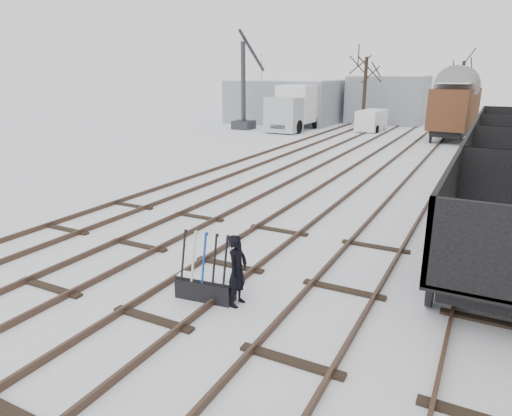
{
  "coord_description": "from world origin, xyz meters",
  "views": [
    {
      "loc": [
        5.56,
        -6.22,
        4.75
      ],
      "look_at": [
        0.06,
        4.36,
        1.2
      ],
      "focal_mm": 32.0,
      "sensor_mm": 36.0,
      "label": 1
    }
  ],
  "objects_px": {
    "worker": "(237,271)",
    "lorry": "(299,107)",
    "box_van_wagon": "(454,107)",
    "panel_van": "(371,120)",
    "crane": "(245,104)",
    "freight_wagon_a": "(500,239)",
    "ground_frame": "(205,287)"
  },
  "relations": [
    {
      "from": "worker",
      "to": "lorry",
      "type": "relative_size",
      "value": 0.19
    },
    {
      "from": "worker",
      "to": "lorry",
      "type": "height_order",
      "value": "lorry"
    },
    {
      "from": "worker",
      "to": "box_van_wagon",
      "type": "height_order",
      "value": "box_van_wagon"
    },
    {
      "from": "worker",
      "to": "panel_van",
      "type": "distance_m",
      "value": 31.85
    },
    {
      "from": "box_van_wagon",
      "to": "lorry",
      "type": "xyz_separation_m",
      "value": [
        -12.5,
        1.39,
        -0.45
      ]
    },
    {
      "from": "lorry",
      "to": "crane",
      "type": "bearing_deg",
      "value": -155.56
    },
    {
      "from": "box_van_wagon",
      "to": "panel_van",
      "type": "bearing_deg",
      "value": 159.81
    },
    {
      "from": "freight_wagon_a",
      "to": "lorry",
      "type": "xyz_separation_m",
      "value": [
        -15.7,
        25.74,
        0.91
      ]
    },
    {
      "from": "freight_wagon_a",
      "to": "ground_frame",
      "type": "bearing_deg",
      "value": -144.19
    },
    {
      "from": "box_van_wagon",
      "to": "crane",
      "type": "relative_size",
      "value": 0.68
    },
    {
      "from": "box_van_wagon",
      "to": "crane",
      "type": "xyz_separation_m",
      "value": [
        -16.79,
        -0.46,
        -0.22
      ]
    },
    {
      "from": "box_van_wagon",
      "to": "crane",
      "type": "height_order",
      "value": "crane"
    },
    {
      "from": "worker",
      "to": "crane",
      "type": "xyz_separation_m",
      "value": [
        -15.17,
        27.82,
        1.37
      ]
    },
    {
      "from": "freight_wagon_a",
      "to": "box_van_wagon",
      "type": "relative_size",
      "value": 1.17
    },
    {
      "from": "worker",
      "to": "box_van_wagon",
      "type": "relative_size",
      "value": 0.28
    },
    {
      "from": "ground_frame",
      "to": "box_van_wagon",
      "type": "distance_m",
      "value": 28.55
    },
    {
      "from": "lorry",
      "to": "crane",
      "type": "distance_m",
      "value": 4.68
    },
    {
      "from": "box_van_wagon",
      "to": "crane",
      "type": "distance_m",
      "value": 16.8
    },
    {
      "from": "panel_van",
      "to": "crane",
      "type": "distance_m",
      "value": 10.92
    },
    {
      "from": "worker",
      "to": "crane",
      "type": "height_order",
      "value": "crane"
    },
    {
      "from": "worker",
      "to": "freight_wagon_a",
      "type": "distance_m",
      "value": 6.22
    },
    {
      "from": "freight_wagon_a",
      "to": "crane",
      "type": "bearing_deg",
      "value": 129.91
    },
    {
      "from": "freight_wagon_a",
      "to": "box_van_wagon",
      "type": "height_order",
      "value": "box_van_wagon"
    },
    {
      "from": "box_van_wagon",
      "to": "freight_wagon_a",
      "type": "bearing_deg",
      "value": -76.85
    },
    {
      "from": "worker",
      "to": "panel_van",
      "type": "relative_size",
      "value": 0.39
    },
    {
      "from": "box_van_wagon",
      "to": "worker",
      "type": "bearing_deg",
      "value": -87.62
    },
    {
      "from": "ground_frame",
      "to": "freight_wagon_a",
      "type": "distance_m",
      "value": 6.91
    },
    {
      "from": "ground_frame",
      "to": "box_van_wagon",
      "type": "xyz_separation_m",
      "value": [
        2.38,
        28.37,
        2.09
      ]
    },
    {
      "from": "ground_frame",
      "to": "panel_van",
      "type": "xyz_separation_m",
      "value": [
        -4.2,
        31.56,
        0.62
      ]
    },
    {
      "from": "freight_wagon_a",
      "to": "crane",
      "type": "height_order",
      "value": "crane"
    },
    {
      "from": "lorry",
      "to": "crane",
      "type": "xyz_separation_m",
      "value": [
        -4.29,
        -1.85,
        0.23
      ]
    },
    {
      "from": "ground_frame",
      "to": "worker",
      "type": "bearing_deg",
      "value": 1.17
    }
  ]
}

